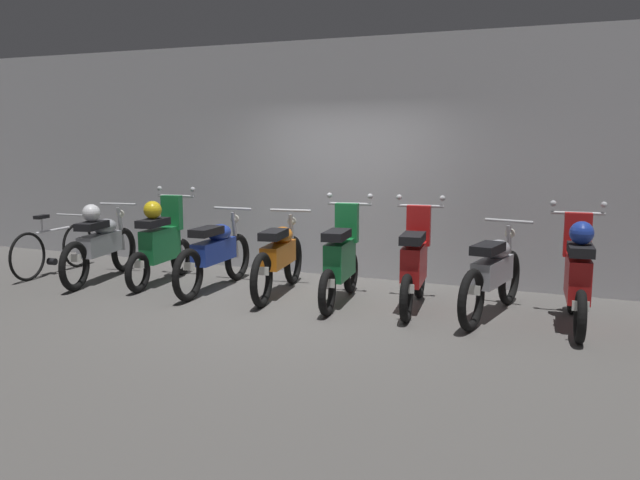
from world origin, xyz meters
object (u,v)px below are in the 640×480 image
at_px(motorbike_slot_3, 279,256).
at_px(motorbike_slot_1, 161,242).
at_px(bicycle, 54,249).
at_px(motorbike_slot_7, 578,274).
at_px(motorbike_slot_5, 414,264).
at_px(motorbike_slot_2, 215,253).
at_px(motorbike_slot_0, 100,243).
at_px(motorbike_slot_6, 493,273).
at_px(motorbike_slot_4, 341,260).

bearing_deg(motorbike_slot_3, motorbike_slot_1, -178.51).
bearing_deg(bicycle, motorbike_slot_1, 3.03).
distance_m(motorbike_slot_3, motorbike_slot_7, 3.54).
bearing_deg(motorbike_slot_5, motorbike_slot_2, -178.39).
relative_size(motorbike_slot_1, motorbike_slot_7, 1.00).
xyz_separation_m(motorbike_slot_0, motorbike_slot_6, (5.30, 0.21, -0.04)).
bearing_deg(motorbike_slot_7, bicycle, -179.74).
relative_size(motorbike_slot_4, motorbike_slot_5, 1.00).
bearing_deg(motorbike_slot_3, motorbike_slot_5, -0.78).
height_order(motorbike_slot_2, motorbike_slot_5, motorbike_slot_5).
relative_size(motorbike_slot_0, motorbike_slot_1, 1.15).
relative_size(motorbike_slot_2, motorbike_slot_5, 1.16).
height_order(motorbike_slot_0, motorbike_slot_5, motorbike_slot_5).
relative_size(motorbike_slot_2, motorbike_slot_4, 1.16).
relative_size(motorbike_slot_4, motorbike_slot_7, 1.00).
relative_size(motorbike_slot_2, motorbike_slot_3, 1.01).
bearing_deg(motorbike_slot_3, motorbike_slot_7, -1.80).
height_order(motorbike_slot_2, motorbike_slot_4, motorbike_slot_4).
distance_m(motorbike_slot_1, motorbike_slot_4, 2.65).
bearing_deg(motorbike_slot_1, motorbike_slot_7, -0.70).
distance_m(motorbike_slot_3, motorbike_slot_5, 1.76).
height_order(motorbike_slot_6, bicycle, motorbike_slot_6).
bearing_deg(motorbike_slot_4, motorbike_slot_6, 2.90).
xyz_separation_m(motorbike_slot_0, motorbike_slot_2, (1.77, 0.13, -0.04)).
distance_m(motorbike_slot_6, motorbike_slot_7, 0.88).
height_order(motorbike_slot_4, bicycle, motorbike_slot_4).
xyz_separation_m(motorbike_slot_2, motorbike_slot_5, (2.64, 0.07, 0.04)).
bearing_deg(motorbike_slot_1, motorbike_slot_6, 0.32).
distance_m(motorbike_slot_2, motorbike_slot_3, 0.89).
distance_m(motorbike_slot_5, bicycle, 5.36).
xyz_separation_m(motorbike_slot_1, motorbike_slot_4, (2.65, -0.07, -0.04)).
height_order(motorbike_slot_5, motorbike_slot_7, same).
distance_m(motorbike_slot_0, motorbike_slot_3, 2.66).
distance_m(motorbike_slot_0, motorbike_slot_7, 6.18).
bearing_deg(motorbike_slot_4, motorbike_slot_2, 179.59).
height_order(motorbike_slot_1, bicycle, motorbike_slot_1).
distance_m(motorbike_slot_0, motorbike_slot_4, 3.53).
relative_size(motorbike_slot_0, motorbike_slot_5, 1.15).
distance_m(motorbike_slot_4, motorbike_slot_5, 0.89).
bearing_deg(motorbike_slot_5, motorbike_slot_4, -174.36).
bearing_deg(motorbike_slot_2, motorbike_slot_3, 6.39).
relative_size(motorbike_slot_0, bicycle, 1.12).
xyz_separation_m(motorbike_slot_0, motorbike_slot_7, (6.18, 0.12, 0.04)).
bearing_deg(motorbike_slot_2, motorbike_slot_4, -0.41).
relative_size(motorbike_slot_3, motorbike_slot_6, 1.00).
distance_m(motorbike_slot_0, motorbike_slot_5, 4.42).
height_order(motorbike_slot_2, motorbike_slot_7, motorbike_slot_7).
bearing_deg(motorbike_slot_1, motorbike_slot_0, -168.14).
relative_size(motorbike_slot_4, motorbike_slot_6, 0.87).
bearing_deg(motorbike_slot_6, motorbike_slot_5, -179.82).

